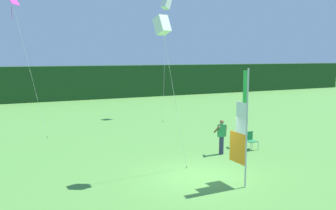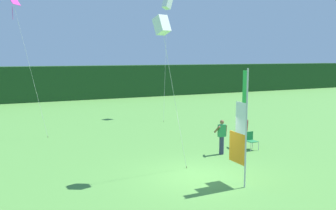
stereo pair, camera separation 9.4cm
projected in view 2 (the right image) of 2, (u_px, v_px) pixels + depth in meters
ground_plane at (198, 176)px, 14.51m from camera, size 120.00×120.00×0.00m
distant_treeline at (68, 83)px, 39.86m from camera, size 80.00×2.40×3.67m
banner_flag at (241, 130)px, 13.25m from camera, size 0.06×1.03×4.30m
person_near_banner at (244, 130)px, 19.14m from camera, size 0.55×0.48×1.65m
person_mid_field at (222, 136)px, 17.63m from camera, size 0.55×0.48×1.68m
folding_chair at (251, 139)px, 18.62m from camera, size 0.51×0.51×0.89m
kite_white_box_0 at (167, 4)px, 28.46m from camera, size 2.06×3.19×9.24m
kite_white_box_1 at (162, 26)px, 14.02m from camera, size 1.57×0.75×6.28m
kite_magenta_diamond_2 at (13, 2)px, 20.34m from camera, size 2.01×1.19×8.46m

